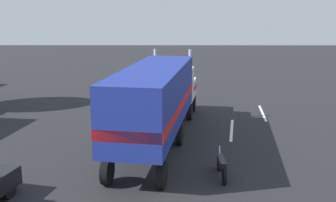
% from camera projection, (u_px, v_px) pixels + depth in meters
% --- Properties ---
extents(ground_plane, '(120.00, 120.00, 0.00)m').
position_uv_depth(ground_plane, '(172.00, 115.00, 26.03)').
color(ground_plane, '#232326').
extents(lane_stripe_near, '(4.36, 0.92, 0.01)m').
position_uv_depth(lane_stripe_near, '(232.00, 130.00, 22.69)').
color(lane_stripe_near, silver).
rests_on(lane_stripe_near, ground_plane).
extents(lane_stripe_mid, '(4.39, 0.70, 0.01)m').
position_uv_depth(lane_stripe_mid, '(262.00, 113.00, 26.58)').
color(lane_stripe_mid, silver).
rests_on(lane_stripe_mid, ground_plane).
extents(semi_truck, '(14.38, 4.73, 4.50)m').
position_uv_depth(semi_truck, '(159.00, 96.00, 19.90)').
color(semi_truck, silver).
rests_on(semi_truck, ground_plane).
extents(person_bystander, '(0.40, 0.48, 1.63)m').
position_uv_depth(person_bystander, '(121.00, 113.00, 23.06)').
color(person_bystander, '#2D3347').
rests_on(person_bystander, ground_plane).
extents(motorcycle, '(2.11, 0.27, 1.12)m').
position_uv_depth(motorcycle, '(222.00, 166.00, 16.05)').
color(motorcycle, black).
rests_on(motorcycle, ground_plane).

